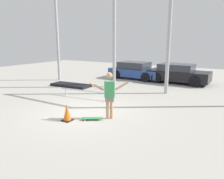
# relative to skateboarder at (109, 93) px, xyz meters

# --- Properties ---
(ground_plane) EXTENTS (36.00, 36.00, 0.00)m
(ground_plane) POSITION_rel_skateboarder_xyz_m (-1.12, 0.12, -1.00)
(ground_plane) COLOR #B2ADA3
(skateboarder) EXTENTS (1.17, 0.96, 1.75)m
(skateboarder) POSITION_rel_skateboarder_xyz_m (0.00, 0.00, 0.00)
(skateboarder) COLOR tan
(skateboarder) RESTS_ON ground_plane
(skateboard) EXTENTS (0.77, 0.60, 0.08)m
(skateboard) POSITION_rel_skateboarder_xyz_m (-0.45, -0.48, -0.94)
(skateboard) COLOR #338C4C
(skateboard) RESTS_ON ground_plane
(manual_pad) EXTENTS (2.65, 1.14, 0.15)m
(manual_pad) POSITION_rel_skateboarder_xyz_m (-5.25, 3.74, -0.92)
(manual_pad) COLOR black
(manual_pad) RESTS_ON ground_plane
(grind_rail) EXTENTS (3.08, 0.38, 0.40)m
(grind_rail) POSITION_rel_skateboarder_xyz_m (-2.57, 1.93, -0.67)
(grind_rail) COLOR #B7BABF
(grind_rail) RESTS_ON ground_plane
(canopy_support_left) EXTENTS (4.92, 0.20, 6.77)m
(canopy_support_left) POSITION_rel_skateboarder_xyz_m (-5.16, 5.06, 2.99)
(canopy_support_left) COLOR #A5A8AD
(canopy_support_left) RESTS_ON ground_plane
(canopy_support_right) EXTENTS (4.92, 0.20, 6.77)m
(canopy_support_right) POSITION_rel_skateboarder_xyz_m (2.92, 5.06, 2.99)
(canopy_support_right) COLOR #A5A8AD
(canopy_support_right) RESTS_ON ground_plane
(parked_car_blue) EXTENTS (4.10, 2.08, 1.28)m
(parked_car_blue) POSITION_rel_skateboarder_xyz_m (-2.97, 8.54, -0.38)
(parked_car_blue) COLOR #284793
(parked_car_blue) RESTS_ON ground_plane
(parked_car_black) EXTENTS (4.13, 2.02, 1.30)m
(parked_car_black) POSITION_rel_skateboarder_xyz_m (0.27, 8.52, -0.35)
(parked_car_black) COLOR black
(parked_car_black) RESTS_ON ground_plane
(traffic_cone) EXTENTS (0.35, 0.35, 0.64)m
(traffic_cone) POSITION_rel_skateboarder_xyz_m (-1.19, -1.00, -0.69)
(traffic_cone) COLOR black
(traffic_cone) RESTS_ON ground_plane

